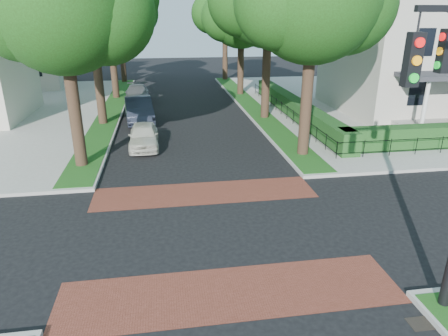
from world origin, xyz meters
The scene contains 19 objects.
ground centered at (0.00, 0.00, 0.00)m, with size 120.00×120.00×0.00m, color black.
sidewalk_ne centered at (19.50, 19.00, 0.07)m, with size 30.00×30.00×0.15m, color gray.
crosswalk_far centered at (0.00, 3.20, 0.01)m, with size 9.00×2.20×0.01m, color maroon.
crosswalk_near centered at (0.00, -3.20, 0.01)m, with size 9.00×2.20×0.01m, color maroon.
storm_drain centered at (4.30, -5.00, 0.01)m, with size 0.65×0.45×0.01m, color black.
grass_strip_ne centered at (5.40, 19.10, 0.16)m, with size 1.60×29.80×0.02m, color #144413.
grass_strip_nw centered at (-5.40, 19.10, 0.16)m, with size 1.60×29.80×0.02m, color #144413.
tree_right_far centered at (5.60, 24.22, 6.91)m, with size 7.25×6.23×9.74m.
tree_right_back centered at (5.60, 33.23, 7.27)m, with size 7.50×6.45×10.20m.
tree_left_near centered at (-5.40, 7.23, 7.27)m, with size 7.50×6.45×10.20m.
tree_left_far centered at (-5.40, 24.22, 7.12)m, with size 7.00×6.02×9.86m.
tree_left_back centered at (-5.40, 33.24, 7.41)m, with size 7.75×6.66×10.44m.
hedge_main_road centered at (7.70, 15.00, 0.75)m, with size 1.00×18.00×1.20m, color #153D17.
fence_main_road centered at (6.90, 15.00, 0.60)m, with size 0.06×18.00×0.90m, color black, non-canonical shape.
house_victorian centered at (17.51, 15.92, 6.02)m, with size 13.00×13.05×12.48m.
house_left_far centered at (-15.49, 31.99, 5.04)m, with size 10.00×9.00×10.14m.
parked_car_front centered at (-2.65, 9.78, 0.67)m, with size 1.58×3.93×1.34m, color beige.
parked_car_middle centered at (-3.16, 15.68, 0.83)m, with size 1.75×5.02×1.65m, color #222634.
parked_car_rear centered at (-3.60, 22.32, 0.70)m, with size 1.96×4.82×1.40m, color slate.
Camera 1 is at (-1.49, -11.71, 6.83)m, focal length 32.00 mm.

